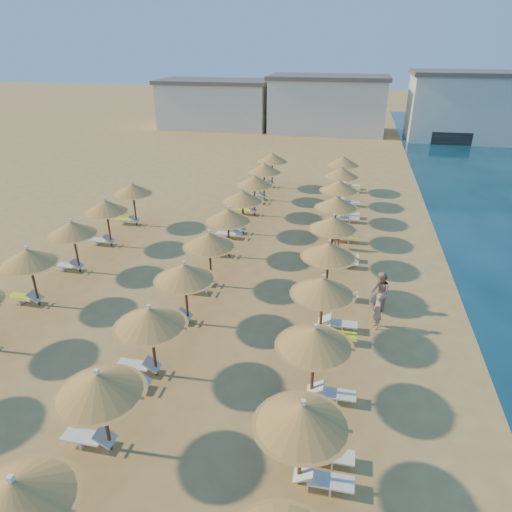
% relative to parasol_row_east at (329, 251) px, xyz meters
% --- Properties ---
extents(ground, '(220.00, 220.00, 0.00)m').
position_rel_parasol_row_east_xyz_m(ground, '(-3.49, -2.72, -2.53)').
color(ground, tan).
rests_on(ground, ground).
extents(hotel_blocks, '(49.26, 10.45, 8.10)m').
position_rel_parasol_row_east_xyz_m(hotel_blocks, '(-1.27, 44.33, 1.17)').
color(hotel_blocks, silver).
rests_on(hotel_blocks, ground).
extents(parasol_row_east, '(2.70, 38.15, 3.09)m').
position_rel_parasol_row_east_xyz_m(parasol_row_east, '(0.00, 0.00, 0.00)').
color(parasol_row_east, brown).
rests_on(parasol_row_east, ground).
extents(parasol_row_west, '(2.70, 38.15, 3.09)m').
position_rel_parasol_row_east_xyz_m(parasol_row_west, '(-5.86, 0.00, 0.00)').
color(parasol_row_west, brown).
rests_on(parasol_row_west, ground).
extents(parasol_row_inland, '(2.70, 20.43, 3.09)m').
position_rel_parasol_row_east_xyz_m(parasol_row_inland, '(-13.36, -1.77, 0.00)').
color(parasol_row_inland, brown).
rests_on(parasol_row_inland, ground).
extents(loungers, '(16.45, 36.91, 0.66)m').
position_rel_parasol_row_east_xyz_m(loungers, '(-4.61, -0.30, -2.19)').
color(loungers, white).
rests_on(loungers, ground).
extents(beachgoer_a, '(0.54, 0.70, 1.71)m').
position_rel_parasol_row_east_xyz_m(beachgoer_a, '(2.33, -2.17, -1.68)').
color(beachgoer_a, tan).
rests_on(beachgoer_a, ground).
extents(beachgoer_b, '(0.87, 1.04, 1.93)m').
position_rel_parasol_row_east_xyz_m(beachgoer_b, '(2.50, -0.61, -1.57)').
color(beachgoer_b, tan).
rests_on(beachgoer_b, ground).
extents(beachgoer_c, '(1.00, 0.80, 1.58)m').
position_rel_parasol_row_east_xyz_m(beachgoer_c, '(0.18, 5.92, -1.74)').
color(beachgoer_c, tan).
rests_on(beachgoer_c, ground).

